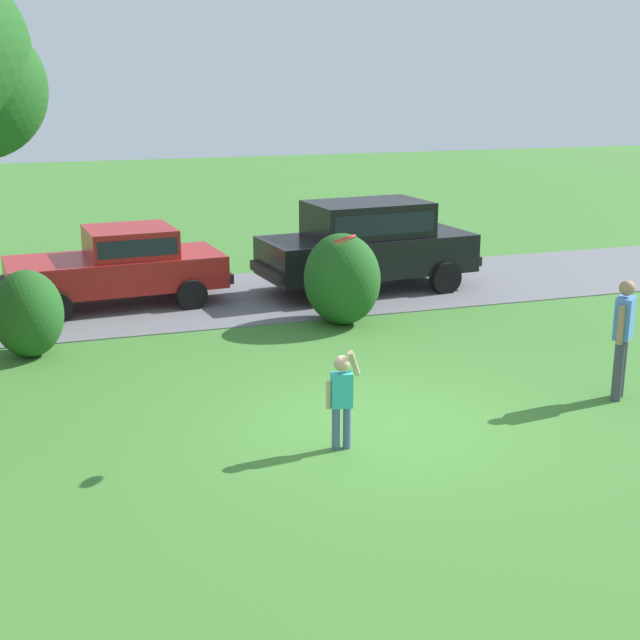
{
  "coord_description": "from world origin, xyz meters",
  "views": [
    {
      "loc": [
        -4.25,
        -10.11,
        4.48
      ],
      "look_at": [
        -0.39,
        1.46,
        1.1
      ],
      "focal_mm": 49.62,
      "sensor_mm": 36.0,
      "label": 1
    }
  ],
  "objects_px": {
    "parked_suv": "(367,241)",
    "frisbee": "(345,239)",
    "child_thrower": "(342,394)",
    "parked_sedan": "(120,263)",
    "adult_onlooker": "(623,333)"
  },
  "relations": [
    {
      "from": "adult_onlooker",
      "to": "frisbee",
      "type": "bearing_deg",
      "value": -179.97
    },
    {
      "from": "parked_sedan",
      "to": "frisbee",
      "type": "height_order",
      "value": "frisbee"
    },
    {
      "from": "parked_suv",
      "to": "adult_onlooker",
      "type": "distance_m",
      "value": 7.4
    },
    {
      "from": "parked_sedan",
      "to": "adult_onlooker",
      "type": "distance_m",
      "value": 9.9
    },
    {
      "from": "parked_suv",
      "to": "frisbee",
      "type": "distance_m",
      "value": 8.13
    },
    {
      "from": "parked_sedan",
      "to": "frisbee",
      "type": "distance_m",
      "value": 8.19
    },
    {
      "from": "parked_sedan",
      "to": "adult_onlooker",
      "type": "relative_size",
      "value": 2.59
    },
    {
      "from": "parked_suv",
      "to": "child_thrower",
      "type": "relative_size",
      "value": 3.77
    },
    {
      "from": "parked_suv",
      "to": "frisbee",
      "type": "height_order",
      "value": "frisbee"
    },
    {
      "from": "parked_sedan",
      "to": "child_thrower",
      "type": "distance_m",
      "value": 8.37
    },
    {
      "from": "parked_suv",
      "to": "frisbee",
      "type": "relative_size",
      "value": 16.0
    },
    {
      "from": "parked_sedan",
      "to": "parked_suv",
      "type": "bearing_deg",
      "value": -4.84
    },
    {
      "from": "child_thrower",
      "to": "frisbee",
      "type": "bearing_deg",
      "value": 66.44
    },
    {
      "from": "parked_suv",
      "to": "child_thrower",
      "type": "height_order",
      "value": "parked_suv"
    },
    {
      "from": "parked_sedan",
      "to": "frisbee",
      "type": "relative_size",
      "value": 14.91
    }
  ]
}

